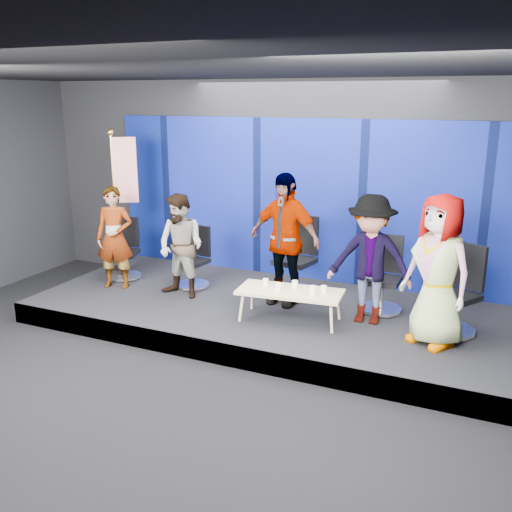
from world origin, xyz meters
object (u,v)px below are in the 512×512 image
object	(u,v)px
mug_a	(266,282)
flag_stand	(122,199)
chair_c	(297,268)
chair_e	(455,304)
chair_d	(382,287)
mug_d	(313,290)
panelist_a	(115,238)
mug_c	(295,284)
panelist_d	(370,260)
panelist_b	(181,246)
panelist_e	(438,271)
panelist_c	(284,239)
chair_b	(194,267)
coffee_table	(290,293)
chair_a	(125,258)
mug_b	(278,286)
mug_e	(324,289)

from	to	relation	value
mug_a	flag_stand	bearing A→B (deg)	164.91
chair_c	chair_e	bearing A→B (deg)	-4.37
chair_d	mug_d	xyz separation A→B (m)	(-0.73, -0.90, 0.13)
panelist_a	mug_c	size ratio (longest dim) A/B	16.01
panelist_d	mug_c	world-z (taller)	panelist_d
panelist_b	panelist_e	xyz separation A→B (m)	(3.69, -0.21, 0.15)
chair_c	panelist_c	bearing A→B (deg)	-80.86
chair_b	chair_d	xyz separation A→B (m)	(2.96, 0.16, 0.03)
coffee_table	flag_stand	bearing A→B (deg)	165.70
coffee_table	chair_d	bearing A→B (deg)	40.55
mug_a	chair_b	bearing A→B (deg)	155.93
chair_a	mug_b	xyz separation A→B (m)	(3.05, -0.72, 0.15)
chair_c	panelist_d	distance (m)	1.56
coffee_table	chair_c	bearing A→B (deg)	106.15
panelist_d	mug_b	xyz separation A→B (m)	(-1.11, -0.45, -0.39)
chair_e	mug_e	distance (m)	1.68
panelist_c	panelist_e	size ratio (longest dim) A/B	1.03
panelist_c	panelist_d	bearing A→B (deg)	0.75
panelist_e	mug_d	size ratio (longest dim) A/B	17.70
panelist_a	chair_e	world-z (taller)	panelist_a
chair_e	mug_e	bearing A→B (deg)	-134.71
panelist_b	mug_d	bearing A→B (deg)	0.90
panelist_d	mug_b	distance (m)	1.26
chair_c	coffee_table	bearing A→B (deg)	-63.45
panelist_e	coffee_table	world-z (taller)	panelist_e
chair_a	panelist_d	distance (m)	4.20
chair_b	chair_e	size ratio (longest dim) A/B	0.84
panelist_e	mug_d	xyz separation A→B (m)	(-1.54, -0.03, -0.45)
chair_e	panelist_e	distance (m)	0.75
chair_e	mug_d	world-z (taller)	chair_e
panelist_b	mug_d	xyz separation A→B (m)	(2.15, -0.24, -0.30)
chair_d	chair_e	xyz separation A→B (m)	(1.01, -0.39, 0.03)
chair_a	chair_e	xyz separation A→B (m)	(5.26, -0.17, 0.05)
panelist_d	flag_stand	world-z (taller)	flag_stand
panelist_b	chair_d	world-z (taller)	panelist_b
panelist_c	coffee_table	bearing A→B (deg)	-50.94
panelist_b	flag_stand	distance (m)	1.68
chair_b	chair_e	bearing A→B (deg)	4.00
panelist_a	mug_c	bearing A→B (deg)	-20.08
panelist_e	mug_c	distance (m)	1.90
panelist_c	chair_e	world-z (taller)	panelist_c
flag_stand	panelist_c	bearing A→B (deg)	-34.05
chair_c	panelist_c	xyz separation A→B (m)	(-0.01, -0.51, 0.57)
chair_e	coffee_table	distance (m)	2.12
chair_b	mug_e	size ratio (longest dim) A/B	10.03
chair_a	chair_e	bearing A→B (deg)	-20.38
panelist_a	mug_c	world-z (taller)	panelist_a
panelist_e	panelist_c	bearing A→B (deg)	-163.87
panelist_a	chair_e	xyz separation A→B (m)	(5.07, 0.30, -0.43)
mug_b	panelist_c	bearing A→B (deg)	105.73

